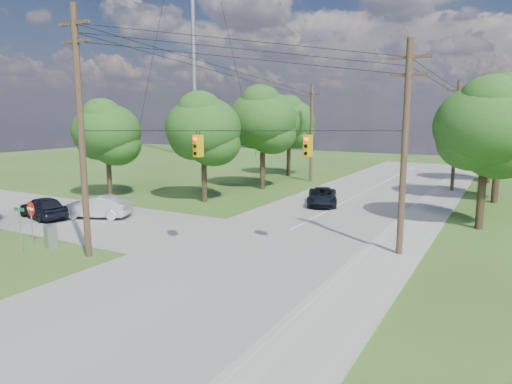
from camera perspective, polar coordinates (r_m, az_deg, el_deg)
The scene contains 23 objects.
ground at distance 21.01m, azimuth -12.66°, elevation -9.92°, with size 140.00×140.00×0.00m, color #3A561C.
main_road at distance 23.72m, azimuth -0.84°, elevation -7.37°, with size 10.00×100.00×0.03m, color gray.
sidewalk_east at distance 21.31m, azimuth 15.17°, elevation -9.58°, with size 2.60×100.00×0.12m, color #A9A69E.
pole_sw at distance 23.45m, azimuth -21.04°, elevation 7.23°, with size 2.00×0.32×12.00m.
pole_ne at distance 23.10m, azimuth 18.09°, elevation 5.48°, with size 2.00×0.32×10.50m.
pole_north_e at distance 44.88m, azimuth 23.68°, elevation 6.48°, with size 2.00×0.32×10.00m.
pole_north_w at distance 48.29m, azimuth 6.94°, elevation 7.37°, with size 2.00×0.32×10.00m.
power_lines at distance 28.83m, azimuth 4.97°, elevation 13.97°, with size 13.93×29.62×4.93m.
traffic_signals at distance 21.96m, azimuth -0.37°, elevation 5.84°, with size 4.91×3.27×1.05m.
radio_mast at distance 77.32m, azimuth -7.91°, elevation 21.11°, with size 0.70×0.70×45.00m, color #95989B.
tree_w_near at distance 36.55m, azimuth -6.61°, elevation 7.94°, with size 6.00×6.00×8.40m.
tree_w_mid at distance 42.79m, azimuth 0.84°, elevation 9.11°, with size 6.40×6.40×9.22m.
tree_w_far at distance 52.63m, azimuth 4.16°, elevation 8.81°, with size 6.00×6.00×8.73m.
tree_e_near at distance 30.65m, azimuth 26.91°, elevation 7.29°, with size 6.20×6.20×8.81m.
tree_e_mid at distance 40.62m, azimuth 28.36°, elevation 8.41°, with size 6.60×6.60×9.64m.
tree_e_far at distance 52.66m, azimuth 27.48°, elevation 7.41°, with size 5.80×5.80×8.32m.
tree_cross_n at distance 40.02m, azimuth -18.15°, elevation 7.19°, with size 5.60×5.60×7.91m.
car_cross_dark at distance 34.01m, azimuth -25.07°, elevation -1.74°, with size 1.78×4.44×1.51m, color black.
car_cross_silver at distance 32.79m, azimuth -19.36°, elevation -1.76°, with size 1.60×4.60×1.52m, color silver.
car_main_north at distance 35.79m, azimuth 8.28°, elevation -0.56°, with size 2.20×4.77×1.33m, color black.
control_cabinet at distance 26.54m, azimuth -24.28°, elevation -5.08°, with size 0.67×0.48×1.21m, color #95989B.
do_not_enter_sign at distance 27.20m, azimuth -26.31°, elevation -2.42°, with size 0.80×0.16×2.40m.
street_name_sign at distance 25.95m, azimuth -27.39°, elevation -3.53°, with size 0.71×0.10×2.36m.
Camera 1 is at (13.41, -14.61, 6.93)m, focal length 32.00 mm.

